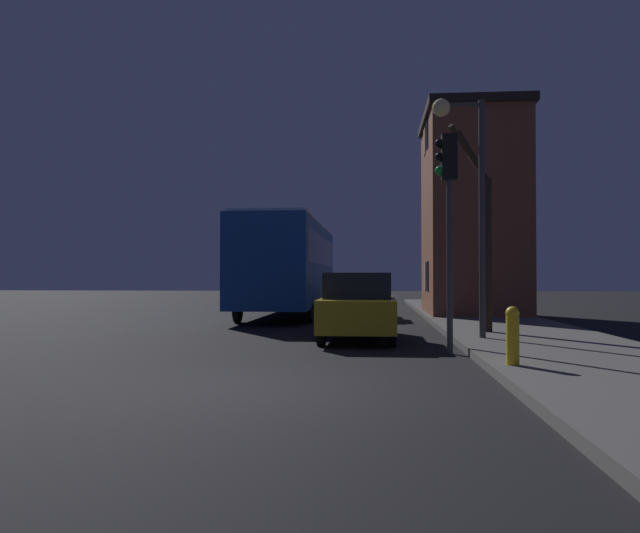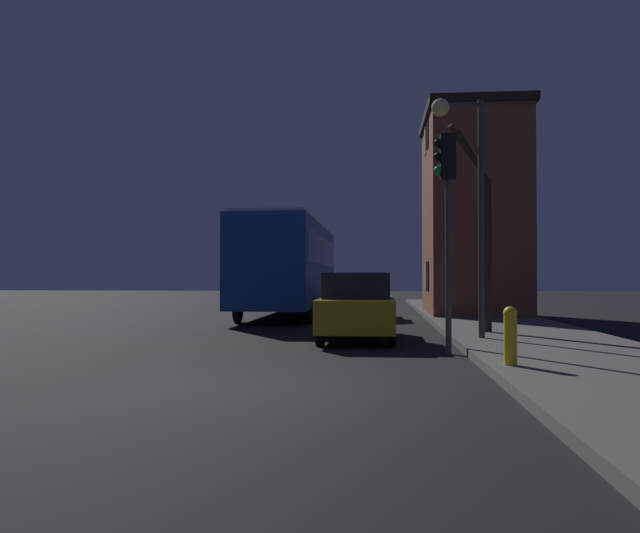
{
  "view_description": "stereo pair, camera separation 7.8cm",
  "coord_description": "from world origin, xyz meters",
  "px_view_note": "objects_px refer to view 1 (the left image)",
  "views": [
    {
      "loc": [
        1.62,
        -8.54,
        1.51
      ],
      "look_at": [
        -0.1,
        10.8,
        1.85
      ],
      "focal_mm": 35.0,
      "sensor_mm": 36.0,
      "label": 1
    },
    {
      "loc": [
        1.7,
        -8.53,
        1.51
      ],
      "look_at": [
        -0.1,
        10.8,
        1.85
      ],
      "focal_mm": 35.0,
      "sensor_mm": 36.0,
      "label": 2
    }
  ],
  "objects_px": {
    "bare_tree": "(483,232)",
    "fire_hydrant": "(513,334)",
    "car_mid_lane": "(362,299)",
    "bus": "(289,261)",
    "car_near_lane": "(358,306)",
    "streetlamp": "(466,172)",
    "traffic_light": "(448,196)"
  },
  "relations": [
    {
      "from": "bare_tree",
      "to": "fire_hydrant",
      "type": "xyz_separation_m",
      "value": [
        -0.59,
        -6.01,
        -2.01
      ]
    },
    {
      "from": "bare_tree",
      "to": "car_mid_lane",
      "type": "distance_m",
      "value": 7.94
    },
    {
      "from": "bare_tree",
      "to": "bus",
      "type": "relative_size",
      "value": 0.45
    },
    {
      "from": "bare_tree",
      "to": "car_mid_lane",
      "type": "relative_size",
      "value": 1.33
    },
    {
      "from": "bare_tree",
      "to": "bus",
      "type": "xyz_separation_m",
      "value": [
        -6.05,
        8.29,
        -0.49
      ]
    },
    {
      "from": "bus",
      "to": "car_near_lane",
      "type": "relative_size",
      "value": 2.74
    },
    {
      "from": "car_mid_lane",
      "to": "bus",
      "type": "bearing_deg",
      "value": 155.71
    },
    {
      "from": "streetlamp",
      "to": "car_near_lane",
      "type": "xyz_separation_m",
      "value": [
        -2.45,
        0.74,
        -3.07
      ]
    },
    {
      "from": "streetlamp",
      "to": "car_near_lane",
      "type": "relative_size",
      "value": 1.27
    },
    {
      "from": "bus",
      "to": "fire_hydrant",
      "type": "relative_size",
      "value": 12.85
    },
    {
      "from": "bus",
      "to": "car_mid_lane",
      "type": "xyz_separation_m",
      "value": [
        2.86,
        -1.29,
        -1.46
      ]
    },
    {
      "from": "bare_tree",
      "to": "bus",
      "type": "distance_m",
      "value": 10.28
    },
    {
      "from": "fire_hydrant",
      "to": "traffic_light",
      "type": "bearing_deg",
      "value": 104.73
    },
    {
      "from": "car_mid_lane",
      "to": "fire_hydrant",
      "type": "xyz_separation_m",
      "value": [
        2.61,
        -13.01,
        -0.07
      ]
    },
    {
      "from": "streetlamp",
      "to": "bare_tree",
      "type": "xyz_separation_m",
      "value": [
        0.66,
        1.62,
        -1.24
      ]
    },
    {
      "from": "traffic_light",
      "to": "car_near_lane",
      "type": "distance_m",
      "value": 3.88
    },
    {
      "from": "streetlamp",
      "to": "fire_hydrant",
      "type": "distance_m",
      "value": 5.46
    },
    {
      "from": "traffic_light",
      "to": "bus",
      "type": "relative_size",
      "value": 0.37
    },
    {
      "from": "car_near_lane",
      "to": "fire_hydrant",
      "type": "xyz_separation_m",
      "value": [
        2.53,
        -5.12,
        -0.19
      ]
    },
    {
      "from": "car_mid_lane",
      "to": "fire_hydrant",
      "type": "height_order",
      "value": "car_mid_lane"
    },
    {
      "from": "traffic_light",
      "to": "bare_tree",
      "type": "distance_m",
      "value": 3.67
    },
    {
      "from": "bare_tree",
      "to": "streetlamp",
      "type": "bearing_deg",
      "value": -112.2
    },
    {
      "from": "bus",
      "to": "bare_tree",
      "type": "bearing_deg",
      "value": -53.87
    },
    {
      "from": "traffic_light",
      "to": "fire_hydrant",
      "type": "bearing_deg",
      "value": -75.27
    },
    {
      "from": "streetlamp",
      "to": "bare_tree",
      "type": "relative_size",
      "value": 1.04
    },
    {
      "from": "car_near_lane",
      "to": "fire_hydrant",
      "type": "bearing_deg",
      "value": -63.74
    },
    {
      "from": "traffic_light",
      "to": "bare_tree",
      "type": "bearing_deg",
      "value": 69.55
    },
    {
      "from": "bare_tree",
      "to": "car_near_lane",
      "type": "bearing_deg",
      "value": -164.17
    },
    {
      "from": "car_near_lane",
      "to": "fire_hydrant",
      "type": "distance_m",
      "value": 5.72
    },
    {
      "from": "streetlamp",
      "to": "bus",
      "type": "height_order",
      "value": "streetlamp"
    },
    {
      "from": "car_near_lane",
      "to": "car_mid_lane",
      "type": "bearing_deg",
      "value": 90.59
    },
    {
      "from": "traffic_light",
      "to": "fire_hydrant",
      "type": "distance_m",
      "value": 3.66
    }
  ]
}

